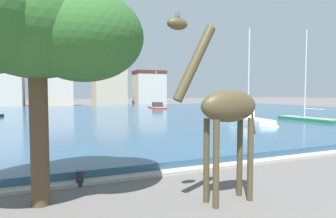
# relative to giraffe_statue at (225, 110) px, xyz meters

# --- Properties ---
(harbor_water) EXTENTS (85.19, 52.53, 0.38)m
(harbor_water) POSITION_rel_giraffe_statue_xyz_m (2.72, 29.68, -2.41)
(harbor_water) COLOR #2D5170
(harbor_water) RESTS_ON ground
(quay_edge_coping) EXTENTS (85.19, 0.50, 0.12)m
(quay_edge_coping) POSITION_rel_giraffe_statue_xyz_m (2.72, 3.16, -2.55)
(quay_edge_coping) COLOR #ADA89E
(quay_edge_coping) RESTS_ON ground
(giraffe_statue) EXTENTS (2.93, 0.80, 5.10)m
(giraffe_statue) POSITION_rel_giraffe_statue_xyz_m (0.00, 0.00, 0.00)
(giraffe_statue) COLOR #4C4228
(giraffe_statue) RESTS_ON ground
(sailboat_red) EXTENTS (3.32, 8.18, 6.91)m
(sailboat_red) POSITION_rel_giraffe_statue_xyz_m (13.13, 40.31, -2.13)
(sailboat_red) COLOR red
(sailboat_red) RESTS_ON ground
(sailboat_green) EXTENTS (2.03, 6.79, 9.14)m
(sailboat_green) POSITION_rel_giraffe_statue_xyz_m (18.55, 13.76, -2.20)
(sailboat_green) COLOR #236B42
(sailboat_green) RESTS_ON ground
(sailboat_white) EXTENTS (2.36, 7.92, 8.78)m
(sailboat_white) POSITION_rel_giraffe_statue_xyz_m (12.01, 13.96, -1.98)
(sailboat_white) COLOR white
(sailboat_white) RESTS_ON ground
(shade_tree) EXTENTS (5.94, 4.10, 6.30)m
(shade_tree) POSITION_rel_giraffe_statue_xyz_m (-4.92, 1.58, 2.17)
(shade_tree) COLOR brown
(shade_tree) RESTS_ON ground
(mooring_bollard) EXTENTS (0.24, 0.24, 0.50)m
(mooring_bollard) POSITION_rel_giraffe_statue_xyz_m (-3.58, 3.01, -2.36)
(mooring_bollard) COLOR #232326
(mooring_bollard) RESTS_ON ground
(townhouse_tall_gabled) EXTENTS (5.87, 7.98, 12.89)m
(townhouse_tall_gabled) POSITION_rel_giraffe_statue_xyz_m (-12.08, 59.71, 3.85)
(townhouse_tall_gabled) COLOR beige
(townhouse_tall_gabled) RESTS_ON ground
(townhouse_narrow_midrow) EXTENTS (7.91, 6.60, 8.73)m
(townhouse_narrow_midrow) POSITION_rel_giraffe_statue_xyz_m (-3.30, 61.19, 1.77)
(townhouse_narrow_midrow) COLOR beige
(townhouse_narrow_midrow) RESTS_ON ground
(townhouse_corner_house) EXTENTS (7.06, 7.40, 9.66)m
(townhouse_corner_house) POSITION_rel_giraffe_statue_xyz_m (8.53, 59.11, 2.24)
(townhouse_corner_house) COLOR #C6B293
(townhouse_corner_house) RESTS_ON ground
(townhouse_wide_warehouse) EXTENTS (7.12, 5.64, 8.35)m
(townhouse_wide_warehouse) POSITION_rel_giraffe_statue_xyz_m (18.05, 58.36, 1.58)
(townhouse_wide_warehouse) COLOR beige
(townhouse_wide_warehouse) RESTS_ON ground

